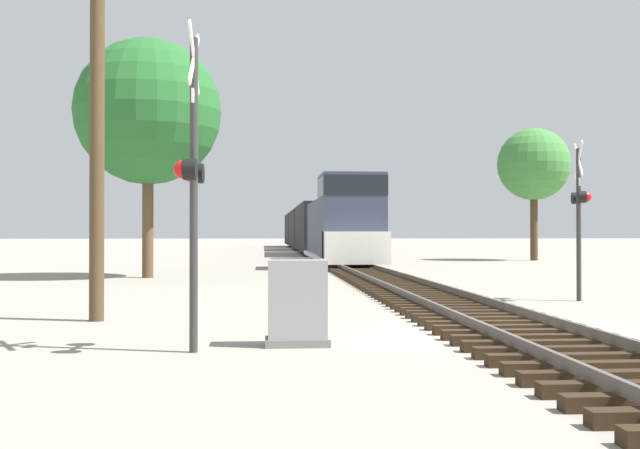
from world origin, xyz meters
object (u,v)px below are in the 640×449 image
(crossing_signal_far, at_px, (580,206))
(utility_pole, at_px, (97,111))
(freight_train, at_px, (311,229))
(relay_cabinet, at_px, (297,304))
(crossing_signal_near, at_px, (192,175))
(tree_mid_background, at_px, (534,165))
(tree_far_right, at_px, (148,112))

(crossing_signal_far, xyz_separation_m, utility_pole, (-11.18, -3.41, 1.71))
(crossing_signal_far, bearing_deg, freight_train, 15.86)
(freight_train, height_order, utility_pole, utility_pole)
(freight_train, bearing_deg, utility_pole, -98.48)
(crossing_signal_far, relative_size, relay_cabinet, 3.07)
(crossing_signal_near, height_order, utility_pole, utility_pole)
(utility_pole, bearing_deg, crossing_signal_near, -60.93)
(tree_mid_background, bearing_deg, freight_train, 123.05)
(relay_cabinet, height_order, tree_far_right, tree_far_right)
(relay_cabinet, distance_m, tree_mid_background, 37.73)
(tree_mid_background, bearing_deg, relay_cabinet, -115.67)
(crossing_signal_near, xyz_separation_m, relay_cabinet, (1.54, 0.51, -1.91))
(relay_cabinet, relative_size, tree_far_right, 0.14)
(utility_pole, height_order, tree_mid_background, tree_mid_background)
(relay_cabinet, bearing_deg, freight_train, 86.08)
(crossing_signal_near, bearing_deg, relay_cabinet, 111.75)
(freight_train, xyz_separation_m, tree_mid_background, (12.55, -19.29, 3.90))
(utility_pole, distance_m, tree_mid_background, 36.24)
(freight_train, relative_size, tree_mid_background, 7.88)
(freight_train, height_order, relay_cabinet, freight_train)
(utility_pole, bearing_deg, crossing_signal_far, 16.97)
(utility_pole, bearing_deg, tree_far_right, 94.68)
(freight_train, relative_size, tree_far_right, 7.08)
(crossing_signal_far, relative_size, utility_pole, 0.51)
(crossing_signal_far, relative_size, tree_far_right, 0.44)
(freight_train, relative_size, relay_cabinet, 49.43)
(crossing_signal_near, distance_m, relay_cabinet, 2.51)
(crossing_signal_near, height_order, tree_mid_background, tree_mid_background)
(tree_far_right, bearing_deg, relay_cabinet, -74.34)
(tree_far_right, bearing_deg, tree_mid_background, 37.56)
(crossing_signal_near, height_order, crossing_signal_far, crossing_signal_near)
(relay_cabinet, distance_m, tree_far_right, 19.00)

